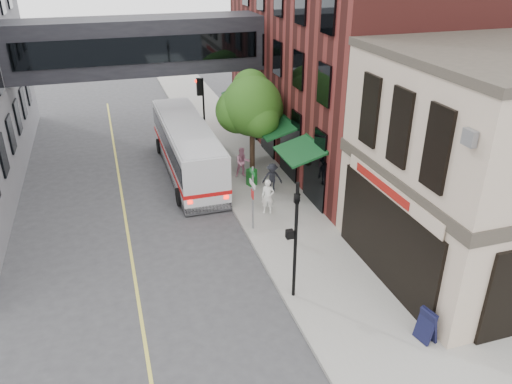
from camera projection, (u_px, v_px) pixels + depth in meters
ground at (304, 337)px, 16.33m from camera, size 120.00×120.00×0.00m
sidewalk_main at (244, 167)px, 28.82m from camera, size 4.00×60.00×0.15m
corner_building at (511, 164)px, 18.58m from camera, size 10.19×8.12×8.45m
brick_building at (371, 34)px, 28.76m from camera, size 13.76×18.00×14.00m
skyway_bridge at (138, 46)px, 28.07m from camera, size 14.00×3.18×3.00m
traffic_signal_near at (295, 227)px, 16.82m from camera, size 0.44×0.22×4.60m
traffic_signal_far at (201, 100)px, 29.48m from camera, size 0.53×0.28×4.50m
street_sign_pole at (253, 193)px, 21.57m from camera, size 0.08×0.75×3.00m
street_tree at (251, 106)px, 26.51m from camera, size 3.80×3.20×5.60m
lane_marking at (125, 217)px, 23.55m from camera, size 0.12×40.00×0.01m
bus at (187, 146)px, 27.58m from camera, size 2.59×10.56×2.84m
pedestrian_a at (268, 197)px, 23.33m from camera, size 0.72×0.61×1.67m
pedestrian_b at (242, 162)px, 27.07m from camera, size 0.85×0.69×1.66m
pedestrian_c at (272, 178)px, 25.37m from camera, size 1.14×0.88×1.56m
newspaper_box at (252, 177)px, 26.25m from camera, size 0.55×0.52×0.89m
sandwich_board at (427, 325)px, 15.78m from camera, size 0.53×0.70×1.13m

